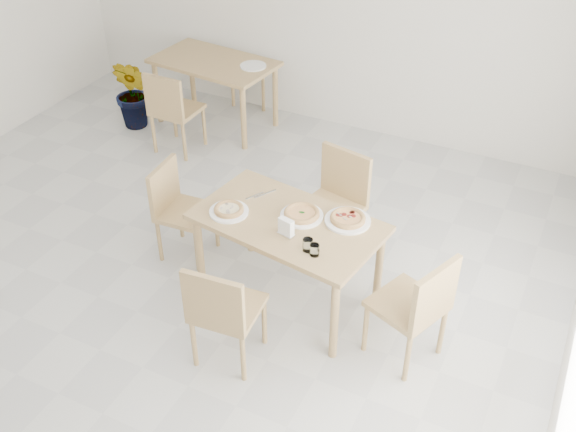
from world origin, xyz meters
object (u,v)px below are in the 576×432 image
at_px(tumbler_a, 308,245).
at_px(pizza_margherita, 302,213).
at_px(chair_north, 336,198).
at_px(chair_back_s, 172,107).
at_px(plate_mushroom, 229,212).
at_px(tumbler_b, 315,250).
at_px(chair_west, 177,204).
at_px(second_table, 214,69).
at_px(plate_empty, 253,66).
at_px(pizza_mushroom, 229,209).
at_px(chair_south, 222,309).
at_px(plate_margherita, 302,216).
at_px(chair_back_n, 256,57).
at_px(chair_east, 418,304).
at_px(potted_plant, 134,93).
at_px(napkin_holder, 286,228).
at_px(plate_pepperoni, 348,221).
at_px(pizza_pepperoni, 348,218).
at_px(main_table, 288,231).

bearing_deg(tumbler_a, pizza_margherita, 121.16).
height_order(chair_north, chair_back_s, chair_north).
relative_size(plate_mushroom, tumbler_b, 3.37).
bearing_deg(chair_west, plate_mushroom, -114.07).
xyz_separation_m(chair_west, chair_back_s, (-0.98, 1.37, 0.04)).
height_order(pizza_margherita, second_table, pizza_margherita).
height_order(chair_back_s, plate_empty, chair_back_s).
height_order(chair_north, pizza_mushroom, chair_north).
bearing_deg(plate_mushroom, tumbler_b, -12.61).
relative_size(chair_south, chair_north, 0.94).
distance_m(chair_south, chair_west, 1.34).
bearing_deg(pizza_mushroom, chair_north, 57.64).
relative_size(pizza_mushroom, chair_back_s, 0.27).
bearing_deg(plate_mushroom, second_table, 123.56).
height_order(tumbler_a, chair_back_s, chair_back_s).
relative_size(plate_margherita, plate_empty, 1.15).
distance_m(tumbler_b, chair_back_n, 3.96).
distance_m(chair_east, potted_plant, 4.26).
bearing_deg(tumbler_a, chair_north, 100.82).
bearing_deg(napkin_holder, pizza_margherita, 102.42).
xyz_separation_m(napkin_holder, plate_empty, (-1.60, 2.45, -0.06)).
bearing_deg(napkin_holder, chair_west, 178.87).
bearing_deg(pizza_mushroom, chair_east, -2.78).
distance_m(chair_west, pizza_mushroom, 0.75).
bearing_deg(chair_west, chair_east, -102.25).
bearing_deg(second_table, tumbler_a, -41.93).
xyz_separation_m(plate_pepperoni, potted_plant, (-3.13, 1.59, -0.35)).
height_order(chair_east, pizza_mushroom, chair_east).
bearing_deg(napkin_holder, pizza_pepperoni, 59.49).
bearing_deg(plate_pepperoni, second_table, 139.01).
bearing_deg(pizza_margherita, plate_margherita, 0.00).
relative_size(main_table, chair_north, 1.57).
xyz_separation_m(plate_pepperoni, pizza_mushroom, (-0.82, -0.28, 0.02)).
height_order(chair_south, tumbler_b, chair_south).
relative_size(chair_north, chair_back_s, 1.04).
bearing_deg(plate_mushroom, plate_margherita, 20.73).
distance_m(chair_west, chair_back_s, 1.69).
xyz_separation_m(napkin_holder, potted_plant, (-2.80, 1.93, -0.40)).
xyz_separation_m(tumbler_a, tumbler_b, (0.06, -0.03, -0.00)).
relative_size(chair_north, chair_east, 1.04).
bearing_deg(chair_north, chair_east, -30.39).
bearing_deg(pizza_margherita, plate_empty, 126.02).
xyz_separation_m(plate_margherita, chair_back_n, (-1.95, 2.91, -0.23)).
bearing_deg(second_table, napkin_holder, -43.65).
relative_size(chair_south, chair_east, 0.98).
relative_size(chair_north, tumbler_b, 10.77).
distance_m(pizza_margherita, chair_back_n, 3.52).
bearing_deg(chair_back_s, second_table, -94.45).
bearing_deg(tumbler_a, pizza_pepperoni, 74.33).
xyz_separation_m(plate_mushroom, tumbler_b, (0.76, -0.17, 0.03)).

